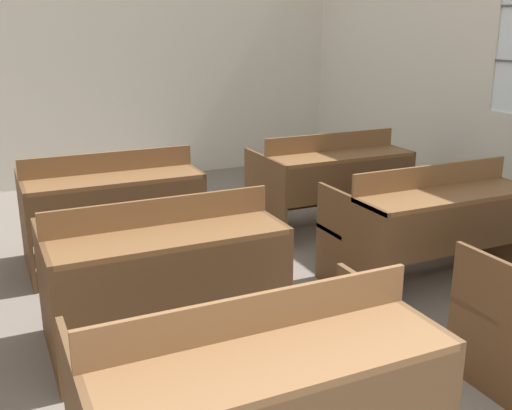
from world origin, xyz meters
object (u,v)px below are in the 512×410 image
Objects in this scene: bench_second_center at (163,266)px; bench_third_center at (112,204)px; bench_front_center at (258,393)px; bench_second_right at (429,221)px; bench_third_right at (330,178)px.

bench_third_center is at bearing 90.00° from bench_second_center.
bench_front_center is 1.31m from bench_second_center.
bench_third_right is (0.03, 1.33, 0.00)m from bench_second_right.
bench_second_right is at bearing -35.34° from bench_third_center.
bench_third_center is at bearing 144.66° from bench_second_right.
bench_front_center and bench_third_right have the same top height.
bench_front_center is 2.66m from bench_third_center.
bench_second_center and bench_third_right have the same top height.
bench_third_center is 1.00× the size of bench_third_right.
bench_second_right is 2.33m from bench_third_center.
bench_second_right is at bearing 0.16° from bench_second_center.
bench_front_center and bench_third_center have the same top height.
bench_second_center is at bearing 88.74° from bench_front_center.
bench_front_center is 1.00× the size of bench_second_right.
bench_third_right is at bearing -0.44° from bench_third_center.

